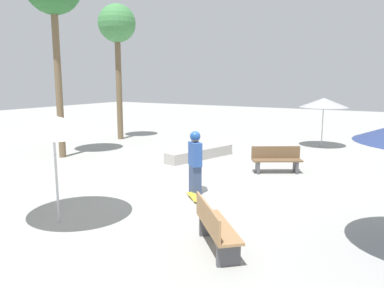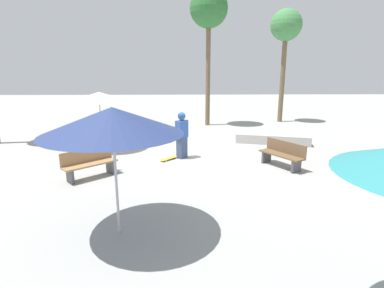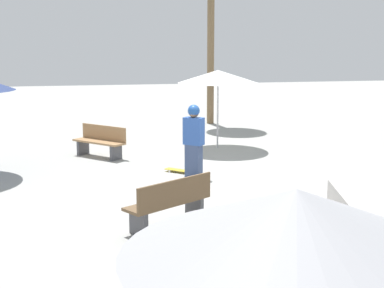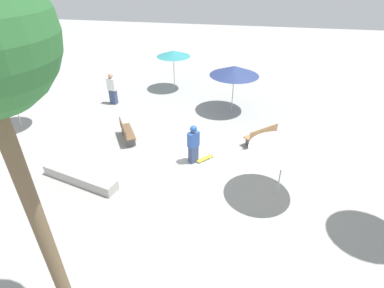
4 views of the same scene
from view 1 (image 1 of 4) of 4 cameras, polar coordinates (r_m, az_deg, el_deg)
name	(u,v)px [view 1 (image 1 of 4)]	position (r m, az deg, el deg)	size (l,w,h in m)	color
ground_plane	(206,184)	(10.96, 2.21, -6.15)	(60.00, 60.00, 0.00)	#9E9E99
skater_main	(195,160)	(9.89, 0.48, -2.48)	(0.48, 0.50, 1.68)	#38476B
skateboard	(194,197)	(9.63, 0.33, -8.06)	(0.69, 0.72, 0.07)	gold
concrete_ledge	(200,154)	(14.38, 1.25, -1.48)	(3.18, 1.38, 0.40)	#A8A39E
bench_near	(276,160)	(12.52, 12.75, -2.36)	(1.21, 1.59, 0.85)	#47474C
bench_far	(215,227)	(6.83, 3.51, -12.49)	(1.48, 1.40, 0.85)	#47474C
shade_umbrella_grey	(324,103)	(17.70, 19.44, 5.96)	(2.11, 2.11, 2.21)	#B7B7BC
shade_umbrella_white	(53,124)	(8.16, -20.41, 2.82)	(2.35, 2.35, 2.30)	#B7B7BC
palm_tree_right	(117,27)	(19.48, -11.35, 17.01)	(1.83, 1.83, 6.64)	brown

